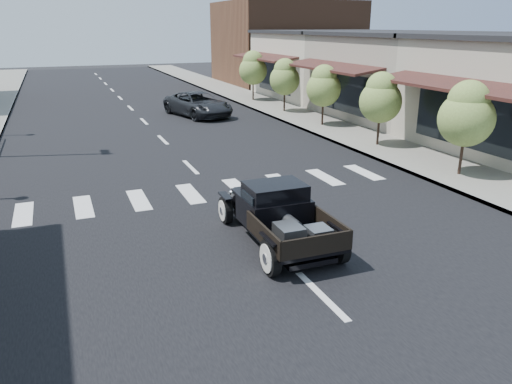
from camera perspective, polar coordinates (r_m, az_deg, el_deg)
name	(u,v)px	position (r m, az deg, el deg)	size (l,w,h in m)	color
ground	(263,238)	(12.46, 0.76, -5.33)	(120.00, 120.00, 0.00)	black
road	(151,128)	(26.38, -11.93, 7.14)	(14.00, 80.00, 0.02)	black
road_markings	(173,150)	(21.58, -9.51, 4.77)	(12.00, 60.00, 0.06)	silver
sidewalk_right	(299,116)	(29.02, 4.96, 8.61)	(3.00, 80.00, 0.15)	gray
storefront_mid	(418,77)	(30.61, 18.04, 12.43)	(10.00, 9.00, 4.50)	#A79D8C
storefront_far	(337,65)	(37.96, 9.24, 14.09)	(10.00, 9.00, 4.50)	beige
far_building_right	(285,43)	(46.97, 3.39, 16.63)	(11.00, 10.00, 7.00)	brown
small_tree_a	(465,130)	(18.31, 22.74, 6.55)	(1.85, 1.85, 3.08)	olive
small_tree_b	(380,110)	(21.97, 13.97, 9.06)	(1.78, 1.78, 2.96)	olive
small_tree_c	(323,96)	(26.04, 7.69, 10.80)	(1.75, 1.75, 2.92)	olive
small_tree_d	(285,86)	(30.16, 3.28, 12.01)	(1.77, 1.77, 2.96)	olive
small_tree_e	(253,76)	(34.80, -0.34, 13.08)	(1.90, 1.90, 3.16)	olive
hotrod_pickup	(278,214)	(11.98, 2.52, -2.52)	(2.00, 4.28, 1.49)	black
second_car	(198,105)	(29.41, -6.64, 9.90)	(2.27, 4.92, 1.37)	black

